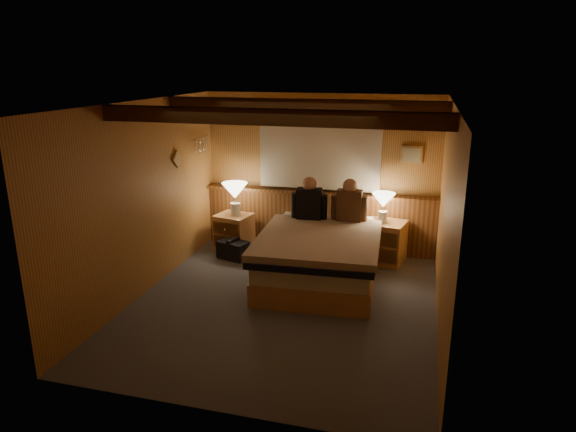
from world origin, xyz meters
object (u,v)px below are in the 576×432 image
(bed, at_px, (319,257))
(nightstand_left, at_px, (234,232))
(lamp_right, at_px, (383,202))
(duffel_bag, at_px, (233,249))
(nightstand_right, at_px, (384,242))
(person_right, at_px, (349,203))
(lamp_left, at_px, (235,193))
(person_left, at_px, (309,202))

(bed, distance_m, nightstand_left, 1.80)
(lamp_right, relative_size, duffel_bag, 0.87)
(bed, xyz_separation_m, nightstand_right, (0.77, 0.96, -0.05))
(nightstand_left, height_order, lamp_right, lamp_right)
(nightstand_right, bearing_deg, lamp_right, -131.65)
(bed, relative_size, person_right, 3.29)
(lamp_left, height_order, lamp_right, lamp_left)
(lamp_left, bearing_deg, person_left, -11.05)
(nightstand_right, xyz_separation_m, person_right, (-0.50, -0.25, 0.62))
(bed, bearing_deg, nightstand_right, 47.93)
(bed, relative_size, nightstand_right, 3.18)
(nightstand_left, relative_size, lamp_right, 1.36)
(bed, bearing_deg, person_left, 110.95)
(nightstand_right, height_order, lamp_left, lamp_left)
(nightstand_left, relative_size, duffel_bag, 1.18)
(lamp_left, distance_m, duffel_bag, 0.87)
(bed, xyz_separation_m, lamp_left, (-1.51, 0.89, 0.57))
(person_left, bearing_deg, nightstand_right, 11.67)
(person_right, bearing_deg, lamp_right, 23.58)
(lamp_left, height_order, person_left, person_left)
(nightstand_left, xyz_separation_m, duffel_bag, (0.13, -0.40, -0.14))
(lamp_left, height_order, person_right, person_right)
(bed, height_order, duffel_bag, bed)
(lamp_left, distance_m, lamp_right, 2.24)
(nightstand_right, relative_size, lamp_right, 1.49)
(nightstand_left, height_order, person_left, person_left)
(bed, relative_size, lamp_left, 4.02)
(person_right, xyz_separation_m, duffel_bag, (-1.69, -0.20, -0.78))
(nightstand_left, distance_m, duffel_bag, 0.44)
(lamp_left, bearing_deg, nightstand_right, 1.79)
(person_left, bearing_deg, duffel_bag, -177.45)
(bed, distance_m, lamp_left, 1.84)
(duffel_bag, bearing_deg, bed, -3.25)
(nightstand_right, bearing_deg, person_right, -141.53)
(bed, distance_m, lamp_right, 1.31)
(bed, relative_size, duffel_bag, 4.12)
(nightstand_right, height_order, person_left, person_left)
(lamp_right, height_order, person_left, person_left)
(lamp_left, xyz_separation_m, person_right, (1.79, -0.18, 0.00))
(person_left, height_order, person_right, person_left)
(nightstand_right, relative_size, person_right, 1.03)
(lamp_right, bearing_deg, lamp_left, -179.03)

